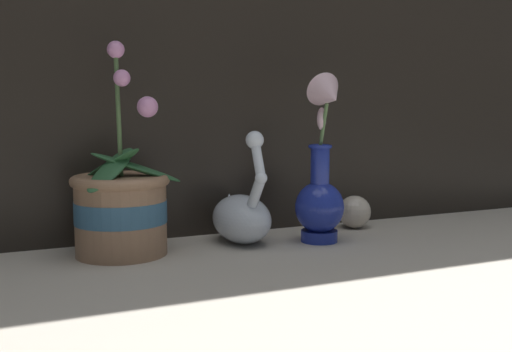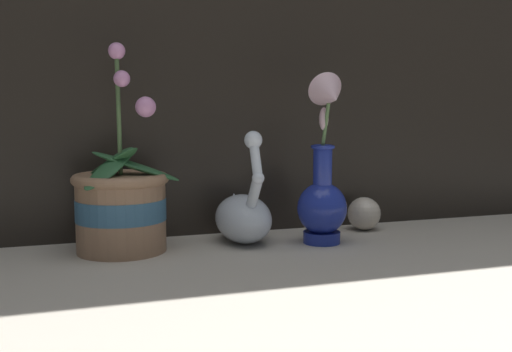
{
  "view_description": "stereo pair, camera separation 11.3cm",
  "coord_description": "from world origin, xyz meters",
  "views": [
    {
      "loc": [
        -0.45,
        -0.89,
        0.26
      ],
      "look_at": [
        0.0,
        0.14,
        0.14
      ],
      "focal_mm": 42.0,
      "sensor_mm": 36.0,
      "label": 1
    },
    {
      "loc": [
        -0.35,
        -0.93,
        0.26
      ],
      "look_at": [
        0.0,
        0.14,
        0.14
      ],
      "focal_mm": 42.0,
      "sensor_mm": 36.0,
      "label": 2
    }
  ],
  "objects": [
    {
      "name": "blue_vase",
      "position": [
        0.14,
        0.12,
        0.11
      ],
      "size": [
        0.1,
        0.12,
        0.33
      ],
      "color": "navy",
      "rests_on": "ground_plane"
    },
    {
      "name": "orchid_potted_plant",
      "position": [
        -0.24,
        0.18,
        0.09
      ],
      "size": [
        0.2,
        0.19,
        0.38
      ],
      "color": "#9E7556",
      "rests_on": "ground_plane"
    },
    {
      "name": "glass_sphere",
      "position": [
        0.28,
        0.21,
        0.04
      ],
      "size": [
        0.07,
        0.07,
        0.07
      ],
      "color": "beige",
      "rests_on": "ground_plane"
    },
    {
      "name": "ground_plane",
      "position": [
        0.0,
        0.0,
        0.0
      ],
      "size": [
        2.8,
        2.8,
        0.0
      ],
      "primitive_type": "plane",
      "color": "#BCB2A3"
    },
    {
      "name": "swan_figurine",
      "position": [
        -0.01,
        0.18,
        0.06
      ],
      "size": [
        0.11,
        0.2,
        0.22
      ],
      "color": "silver",
      "rests_on": "ground_plane"
    }
  ]
}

